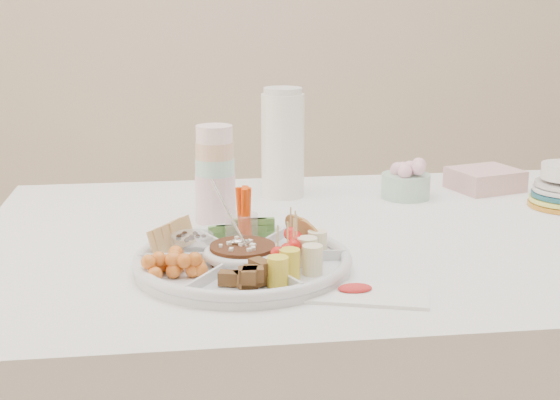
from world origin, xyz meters
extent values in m
cube|color=white|center=(0.00, 0.00, 0.38)|extent=(1.52, 1.02, 0.76)
cylinder|color=silver|center=(-0.24, -0.20, 0.78)|extent=(0.41, 0.41, 0.04)
cylinder|color=brown|center=(-0.24, -0.20, 0.79)|extent=(0.12, 0.12, 0.04)
cylinder|color=silver|center=(-0.27, 0.12, 0.88)|extent=(0.11, 0.11, 0.24)
cylinder|color=white|center=(-0.10, 0.32, 0.89)|extent=(0.12, 0.12, 0.27)
cylinder|color=#A2B4A9|center=(0.19, 0.26, 0.80)|extent=(0.14, 0.14, 0.09)
cube|color=beige|center=(0.41, 0.31, 0.78)|extent=(0.19, 0.17, 0.05)
cube|color=white|center=(-0.10, -0.33, 0.76)|extent=(0.31, 0.18, 0.01)
camera|label=1|loc=(-0.35, -1.50, 1.23)|focal=50.00mm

